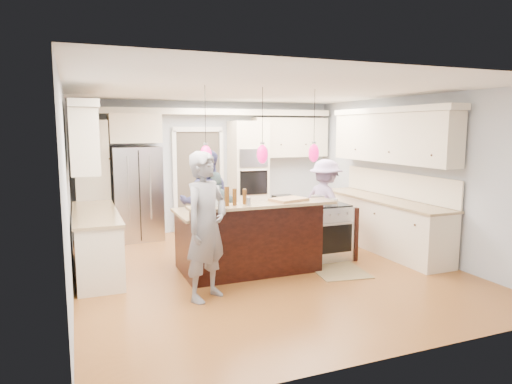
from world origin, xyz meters
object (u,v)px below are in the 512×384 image
at_px(kitchen_island, 248,238).
at_px(person_bar_end, 206,226).
at_px(person_far_left, 205,203).
at_px(refrigerator, 137,194).
at_px(island_range, 325,231).

xyz_separation_m(kitchen_island, person_bar_end, (-0.91, -0.95, 0.45)).
xyz_separation_m(kitchen_island, person_far_left, (-0.40, 0.97, 0.41)).
bearing_deg(refrigerator, person_far_left, -60.35).
bearing_deg(kitchen_island, island_range, 3.10).
xyz_separation_m(refrigerator, island_range, (2.71, -2.49, -0.44)).
bearing_deg(refrigerator, person_bar_end, -83.68).
bearing_deg(person_far_left, island_range, 169.13).
height_order(refrigerator, kitchen_island, refrigerator).
relative_size(refrigerator, person_bar_end, 0.96).
relative_size(kitchen_island, island_range, 2.28).
height_order(kitchen_island, island_range, kitchen_island).
bearing_deg(island_range, refrigerator, 137.41).
bearing_deg(island_range, person_bar_end, -156.24).
bearing_deg(person_far_left, kitchen_island, 127.68).
distance_m(refrigerator, person_bar_end, 3.54).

